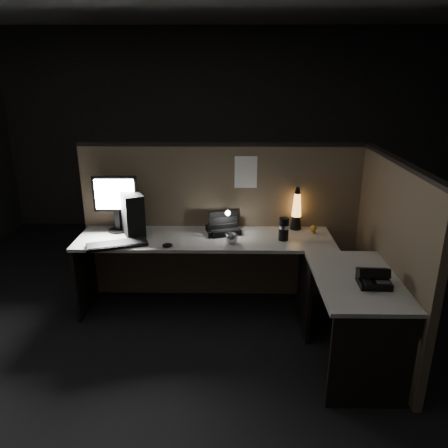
{
  "coord_description": "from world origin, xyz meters",
  "views": [
    {
      "loc": [
        0.07,
        -3.07,
        2.15
      ],
      "look_at": [
        0.02,
        0.35,
        0.95
      ],
      "focal_mm": 35.0,
      "sensor_mm": 36.0,
      "label": 1
    }
  ],
  "objects_px": {
    "monitor": "(116,198)",
    "desk_phone": "(373,278)",
    "pc_tower": "(132,213)",
    "lava_lamp": "(296,212)",
    "keyboard": "(117,245)"
  },
  "relations": [
    {
      "from": "lava_lamp",
      "to": "desk_phone",
      "type": "xyz_separation_m",
      "value": [
        0.38,
        -1.14,
        -0.12
      ]
    },
    {
      "from": "monitor",
      "to": "desk_phone",
      "type": "height_order",
      "value": "monitor"
    },
    {
      "from": "pc_tower",
      "to": "monitor",
      "type": "bearing_deg",
      "value": 138.55
    },
    {
      "from": "pc_tower",
      "to": "lava_lamp",
      "type": "height_order",
      "value": "lava_lamp"
    },
    {
      "from": "lava_lamp",
      "to": "desk_phone",
      "type": "height_order",
      "value": "lava_lamp"
    },
    {
      "from": "lava_lamp",
      "to": "pc_tower",
      "type": "bearing_deg",
      "value": -175.58
    },
    {
      "from": "lava_lamp",
      "to": "desk_phone",
      "type": "distance_m",
      "value": 1.21
    },
    {
      "from": "desk_phone",
      "to": "monitor",
      "type": "bearing_deg",
      "value": 154.78
    },
    {
      "from": "keyboard",
      "to": "monitor",
      "type": "bearing_deg",
      "value": 83.74
    },
    {
      "from": "pc_tower",
      "to": "monitor",
      "type": "height_order",
      "value": "monitor"
    },
    {
      "from": "lava_lamp",
      "to": "monitor",
      "type": "bearing_deg",
      "value": -177.51
    },
    {
      "from": "monitor",
      "to": "desk_phone",
      "type": "relative_size",
      "value": 2.25
    },
    {
      "from": "keyboard",
      "to": "desk_phone",
      "type": "bearing_deg",
      "value": -37.66
    },
    {
      "from": "monitor",
      "to": "desk_phone",
      "type": "distance_m",
      "value": 2.33
    },
    {
      "from": "pc_tower",
      "to": "lava_lamp",
      "type": "relative_size",
      "value": 0.94
    }
  ]
}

